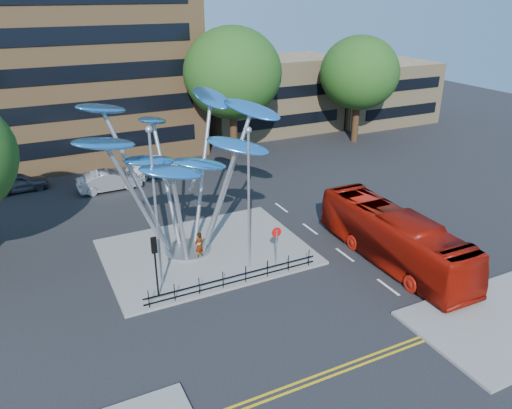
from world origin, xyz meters
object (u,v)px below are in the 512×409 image
leaf_sculpture (179,144)px  pedestrian (199,245)px  tree_far (359,73)px  red_bus (394,237)px  no_entry_sign_island (276,240)px  tree_right (233,73)px  street_lamp_left (155,196)px  traffic_light_island (155,255)px  street_lamp_right (249,188)px  parked_car_left (19,183)px  parked_car_right (158,166)px  parked_car_mid (109,181)px

leaf_sculpture → pedestrian: 6.04m
tree_far → red_bus: 26.27m
tree_far → no_entry_sign_island: size_ratio=4.41×
tree_right → street_lamp_left: bearing=-124.0°
tree_far → traffic_light_island: 33.61m
red_bus → tree_far: bearing=58.9°
traffic_light_island → leaf_sculpture: bearing=55.0°
street_lamp_right → parked_car_left: 22.60m
street_lamp_left → pedestrian: (2.83, 1.80, -4.35)m
traffic_light_island → tree_far: bearing=35.8°
tree_far → street_lamp_right: bearing=-138.5°
parked_car_left → parked_car_right: size_ratio=0.80×
tree_right → pedestrian: size_ratio=7.10×
street_lamp_right → parked_car_left: size_ratio=1.92×
red_bus → parked_car_mid: (-12.68, 19.07, -0.78)m
leaf_sculpture → pedestrian: leaf_sculpture is taller
leaf_sculpture → traffic_light_island: 6.65m
tree_right → no_entry_sign_island: size_ratio=4.94×
tree_far → leaf_sculpture: size_ratio=0.85×
red_bus → parked_car_right: (-8.18, 20.88, -0.81)m
leaf_sculpture → parked_car_left: leaf_sculpture is taller
tree_far → parked_car_right: size_ratio=1.99×
street_lamp_right → pedestrian: street_lamp_right is taller
traffic_light_island → red_bus: bearing=-9.9°
street_lamp_right → parked_car_mid: size_ratio=1.68×
traffic_light_island → parked_car_left: bearing=106.1°
leaf_sculpture → street_lamp_left: leaf_sculpture is taller
pedestrian → no_entry_sign_island: bearing=119.0°
tree_right → parked_car_mid: size_ratio=2.46×
traffic_light_island → parked_car_mid: size_ratio=0.69×
street_lamp_right → no_entry_sign_island: (1.50, -0.48, -3.28)m
parked_car_right → parked_car_mid: bearing=110.7°
street_lamp_right → pedestrian: 5.17m
leaf_sculpture → parked_car_left: 18.74m
tree_right → parked_car_right: bearing=-172.8°
tree_right → leaf_sculpture: size_ratio=0.95×
tree_right → street_lamp_left: size_ratio=1.38×
street_lamp_right → parked_car_mid: 17.42m
tree_far → pedestrian: tree_far is taller
red_bus → traffic_light_island: bearing=170.8°
leaf_sculpture → parked_car_right: 15.76m
traffic_light_island → parked_car_right: 19.36m
parked_car_mid → parked_car_right: (4.50, 1.81, -0.02)m
tree_right → parked_car_left: size_ratio=2.80×
street_lamp_left → leaf_sculpture: bearing=52.6°
tree_right → parked_car_left: tree_right is taller
red_bus → parked_car_left: bearing=131.7°
street_lamp_left → street_lamp_right: (5.00, -0.50, -0.26)m
no_entry_sign_island → red_bus: bearing=-20.0°
pedestrian → parked_car_left: size_ratio=0.39×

